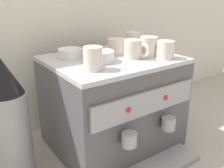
% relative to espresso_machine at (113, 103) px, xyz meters
% --- Properties ---
extents(ground_plane, '(4.00, 4.00, 0.00)m').
position_rel_espresso_machine_xyz_m(ground_plane, '(0.00, 0.01, -0.20)').
color(ground_plane, '#9E998E').
extents(tiled_backsplash_wall, '(2.80, 0.03, 1.11)m').
position_rel_espresso_machine_xyz_m(tiled_backsplash_wall, '(0.00, 0.34, 0.36)').
color(tiled_backsplash_wall, silver).
rests_on(tiled_backsplash_wall, ground_plane).
extents(espresso_machine, '(0.52, 0.54, 0.41)m').
position_rel_espresso_machine_xyz_m(espresso_machine, '(0.00, 0.00, 0.00)').
color(espresso_machine, '#4C4C51').
rests_on(espresso_machine, ground_plane).
extents(ceramic_cup_0, '(0.07, 0.11, 0.08)m').
position_rel_espresso_machine_xyz_m(ceramic_cup_0, '(-0.15, -0.10, 0.25)').
color(ceramic_cup_0, beige).
rests_on(ceramic_cup_0, espresso_machine).
extents(ceramic_cup_1, '(0.10, 0.08, 0.08)m').
position_rel_espresso_machine_xyz_m(ceramic_cup_1, '(0.19, 0.09, 0.24)').
color(ceramic_cup_1, beige).
rests_on(ceramic_cup_1, espresso_machine).
extents(ceramic_cup_2, '(0.07, 0.11, 0.07)m').
position_rel_espresso_machine_xyz_m(ceramic_cup_2, '(0.16, -0.13, 0.24)').
color(ceramic_cup_2, beige).
rests_on(ceramic_cup_2, espresso_machine).
extents(ceramic_cup_3, '(0.11, 0.07, 0.08)m').
position_rel_espresso_machine_xyz_m(ceramic_cup_3, '(0.15, -0.06, 0.24)').
color(ceramic_cup_3, beige).
rests_on(ceramic_cup_3, espresso_machine).
extents(ceramic_cup_4, '(0.07, 0.11, 0.08)m').
position_rel_espresso_machine_xyz_m(ceramic_cup_4, '(0.06, -0.06, 0.24)').
color(ceramic_cup_4, beige).
rests_on(ceramic_cup_4, espresso_machine).
extents(ceramic_cup_5, '(0.11, 0.08, 0.06)m').
position_rel_espresso_machine_xyz_m(ceramic_cup_5, '(0.06, 0.05, 0.24)').
color(ceramic_cup_5, beige).
rests_on(ceramic_cup_5, espresso_machine).
extents(ceramic_bowl_0, '(0.10, 0.10, 0.04)m').
position_rel_espresso_machine_xyz_m(ceramic_bowl_0, '(-0.15, 0.09, 0.22)').
color(ceramic_bowl_0, white).
rests_on(ceramic_bowl_0, espresso_machine).
extents(ceramic_bowl_1, '(0.12, 0.12, 0.04)m').
position_rel_espresso_machine_xyz_m(ceramic_bowl_1, '(-0.08, -0.02, 0.22)').
color(ceramic_bowl_1, white).
rests_on(ceramic_bowl_1, espresso_machine).
extents(coffee_grinder, '(0.14, 0.14, 0.47)m').
position_rel_espresso_machine_xyz_m(coffee_grinder, '(-0.43, 0.03, 0.03)').
color(coffee_grinder, '#939399').
rests_on(coffee_grinder, ground_plane).
extents(milk_pitcher, '(0.09, 0.09, 0.15)m').
position_rel_espresso_machine_xyz_m(milk_pitcher, '(0.44, 0.02, -0.13)').
color(milk_pitcher, '#B7B7BC').
rests_on(milk_pitcher, ground_plane).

